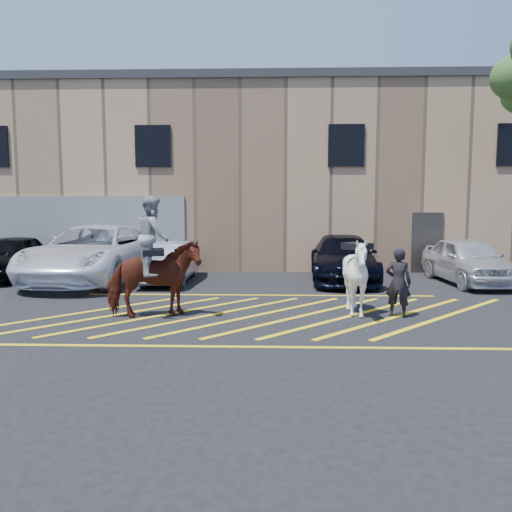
{
  "coord_description": "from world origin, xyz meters",
  "views": [
    {
      "loc": [
        0.32,
        -11.35,
        2.51
      ],
      "look_at": [
        -0.04,
        0.2,
        1.3
      ],
      "focal_mm": 35.0,
      "sensor_mm": 36.0,
      "label": 1
    }
  ],
  "objects_px": {
    "car_white_suv": "(468,260)",
    "handler": "(398,282)",
    "car_black_suv": "(9,257)",
    "car_silver_sedan": "(170,262)",
    "saddled_white": "(356,276)",
    "car_white_pickup": "(95,253)",
    "mounted_bay": "(154,269)",
    "car_blue_suv": "(343,258)"
  },
  "relations": [
    {
      "from": "car_white_suv",
      "to": "handler",
      "type": "distance_m",
      "value": 5.89
    },
    {
      "from": "car_black_suv",
      "to": "car_white_suv",
      "type": "height_order",
      "value": "same"
    },
    {
      "from": "handler",
      "to": "car_silver_sedan",
      "type": "bearing_deg",
      "value": -16.18
    },
    {
      "from": "saddled_white",
      "to": "car_white_suv",
      "type": "bearing_deg",
      "value": 47.38
    },
    {
      "from": "car_white_pickup",
      "to": "car_silver_sedan",
      "type": "distance_m",
      "value": 2.45
    },
    {
      "from": "car_white_pickup",
      "to": "mounted_bay",
      "type": "height_order",
      "value": "mounted_bay"
    },
    {
      "from": "car_black_suv",
      "to": "car_white_suv",
      "type": "xyz_separation_m",
      "value": [
        15.07,
        -0.61,
        0.0
      ]
    },
    {
      "from": "car_white_suv",
      "to": "mounted_bay",
      "type": "height_order",
      "value": "mounted_bay"
    },
    {
      "from": "car_black_suv",
      "to": "car_white_pickup",
      "type": "xyz_separation_m",
      "value": [
        3.12,
        -0.49,
        0.18
      ]
    },
    {
      "from": "car_black_suv",
      "to": "car_silver_sedan",
      "type": "bearing_deg",
      "value": -8.3
    },
    {
      "from": "car_white_pickup",
      "to": "handler",
      "type": "xyz_separation_m",
      "value": [
        8.55,
        -4.94,
        -0.13
      ]
    },
    {
      "from": "car_silver_sedan",
      "to": "car_white_suv",
      "type": "bearing_deg",
      "value": -0.73
    },
    {
      "from": "car_blue_suv",
      "to": "car_white_suv",
      "type": "height_order",
      "value": "car_blue_suv"
    },
    {
      "from": "car_white_suv",
      "to": "car_silver_sedan",
      "type": "bearing_deg",
      "value": 176.12
    },
    {
      "from": "car_black_suv",
      "to": "car_white_pickup",
      "type": "distance_m",
      "value": 3.16
    },
    {
      "from": "mounted_bay",
      "to": "saddled_white",
      "type": "xyz_separation_m",
      "value": [
        4.51,
        0.35,
        -0.2
      ]
    },
    {
      "from": "car_silver_sedan",
      "to": "mounted_bay",
      "type": "relative_size",
      "value": 1.47
    },
    {
      "from": "saddled_white",
      "to": "mounted_bay",
      "type": "bearing_deg",
      "value": -175.53
    },
    {
      "from": "car_blue_suv",
      "to": "saddled_white",
      "type": "relative_size",
      "value": 2.36
    },
    {
      "from": "car_black_suv",
      "to": "handler",
      "type": "relative_size",
      "value": 2.77
    },
    {
      "from": "car_white_suv",
      "to": "car_blue_suv",
      "type": "bearing_deg",
      "value": 169.35
    },
    {
      "from": "car_white_suv",
      "to": "saddled_white",
      "type": "bearing_deg",
      "value": -135.99
    },
    {
      "from": "car_black_suv",
      "to": "saddled_white",
      "type": "bearing_deg",
      "value": -29.02
    },
    {
      "from": "car_silver_sedan",
      "to": "handler",
      "type": "relative_size",
      "value": 2.54
    },
    {
      "from": "mounted_bay",
      "to": "car_silver_sedan",
      "type": "bearing_deg",
      "value": 97.83
    },
    {
      "from": "car_blue_suv",
      "to": "car_silver_sedan",
      "type": "bearing_deg",
      "value": -172.21
    },
    {
      "from": "car_white_suv",
      "to": "saddled_white",
      "type": "distance_m",
      "value": 6.35
    },
    {
      "from": "car_black_suv",
      "to": "saddled_white",
      "type": "relative_size",
      "value": 2.01
    },
    {
      "from": "car_white_pickup",
      "to": "car_silver_sedan",
      "type": "bearing_deg",
      "value": 3.0
    },
    {
      "from": "car_black_suv",
      "to": "mounted_bay",
      "type": "distance_m",
      "value": 8.43
    },
    {
      "from": "car_white_suv",
      "to": "mounted_bay",
      "type": "bearing_deg",
      "value": -153.67
    },
    {
      "from": "car_blue_suv",
      "to": "saddled_white",
      "type": "xyz_separation_m",
      "value": [
        -0.43,
        -5.17,
        0.15
      ]
    },
    {
      "from": "car_silver_sedan",
      "to": "saddled_white",
      "type": "bearing_deg",
      "value": -42.62
    },
    {
      "from": "car_black_suv",
      "to": "handler",
      "type": "xyz_separation_m",
      "value": [
        11.67,
        -5.43,
        0.04
      ]
    },
    {
      "from": "car_black_suv",
      "to": "mounted_bay",
      "type": "bearing_deg",
      "value": -44.88
    },
    {
      "from": "car_white_pickup",
      "to": "car_blue_suv",
      "type": "relative_size",
      "value": 1.29
    },
    {
      "from": "mounted_bay",
      "to": "car_white_pickup",
      "type": "bearing_deg",
      "value": 121.39
    },
    {
      "from": "car_white_pickup",
      "to": "car_silver_sedan",
      "type": "relative_size",
      "value": 1.66
    },
    {
      "from": "car_white_suv",
      "to": "saddled_white",
      "type": "relative_size",
      "value": 2.01
    },
    {
      "from": "car_silver_sedan",
      "to": "car_white_suv",
      "type": "height_order",
      "value": "car_white_suv"
    },
    {
      "from": "handler",
      "to": "saddled_white",
      "type": "relative_size",
      "value": 0.72
    },
    {
      "from": "car_black_suv",
      "to": "mounted_bay",
      "type": "relative_size",
      "value": 1.6
    }
  ]
}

